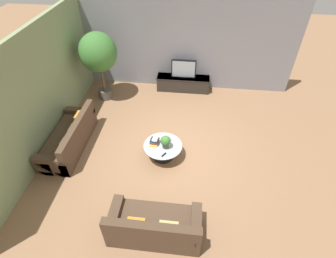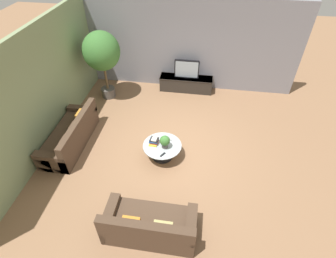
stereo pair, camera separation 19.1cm
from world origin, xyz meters
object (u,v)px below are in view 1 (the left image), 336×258
at_px(potted_plant_tabletop, 166,141).
at_px(media_console, 183,83).
at_px(couch_near_entry, 154,226).
at_px(television, 184,69).
at_px(couch_by_wall, 70,138).
at_px(potted_palm_tall, 98,54).
at_px(coffee_table, 163,149).

bearing_deg(potted_plant_tabletop, media_console, 86.42).
distance_m(media_console, couch_near_entry, 5.41).
bearing_deg(media_console, television, -90.00).
height_order(media_console, television, television).
distance_m(couch_by_wall, potted_plant_tabletop, 2.61).
bearing_deg(couch_by_wall, media_console, 138.61).
xyz_separation_m(television, potted_plant_tabletop, (-0.21, -3.34, -0.21)).
relative_size(media_console, couch_by_wall, 0.86).
distance_m(couch_near_entry, potted_plant_tabletop, 2.09).
xyz_separation_m(media_console, potted_palm_tall, (-2.56, -0.79, 1.31)).
height_order(television, couch_by_wall, television).
bearing_deg(couch_by_wall, coffee_table, 87.54).
bearing_deg(coffee_table, couch_by_wall, 177.54).
distance_m(potted_palm_tall, potted_plant_tabletop, 3.60).
distance_m(coffee_table, potted_plant_tabletop, 0.33).
xyz_separation_m(media_console, couch_near_entry, (-0.18, -5.40, 0.02)).
height_order(coffee_table, couch_near_entry, couch_near_entry).
bearing_deg(potted_plant_tabletop, couch_near_entry, -89.15).
relative_size(television, couch_by_wall, 0.39).
height_order(television, coffee_table, television).
relative_size(couch_by_wall, couch_near_entry, 1.18).
relative_size(coffee_table, potted_palm_tall, 0.44).
xyz_separation_m(couch_near_entry, potted_palm_tall, (-2.38, 4.61, 1.29)).
bearing_deg(couch_near_entry, couch_by_wall, -40.34).
xyz_separation_m(potted_palm_tall, potted_plant_tabletop, (2.35, -2.55, -0.97)).
bearing_deg(television, potted_palm_tall, -162.88).
bearing_deg(potted_plant_tabletop, couch_by_wall, 176.46).
bearing_deg(couch_by_wall, potted_palm_tall, 174.25).
relative_size(media_console, potted_palm_tall, 0.82).
bearing_deg(media_console, potted_palm_tall, -162.84).
bearing_deg(potted_palm_tall, television, 17.12).
distance_m(television, couch_near_entry, 5.43).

